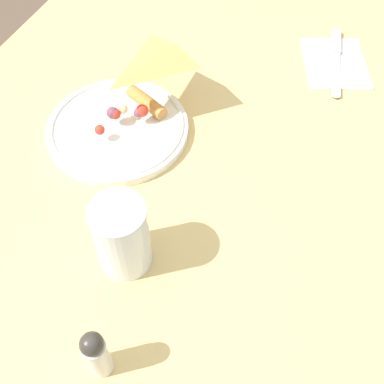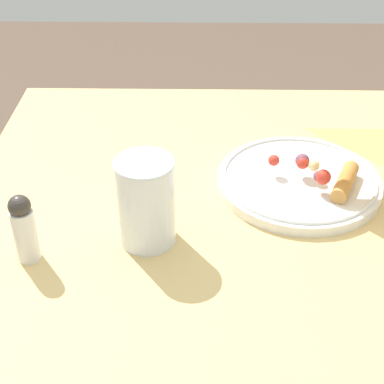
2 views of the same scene
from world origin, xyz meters
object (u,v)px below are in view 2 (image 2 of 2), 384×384
Objects in this scene: dining_table at (336,272)px; plate_pizza at (300,179)px; milk_glass at (146,205)px; pepper_shaker at (24,228)px.

plate_pizza reaches higher than dining_table.
dining_table is 0.15m from plate_pizza.
pepper_shaker is at bearing 15.58° from milk_glass.
milk_glass reaches higher than dining_table.
milk_glass reaches higher than plate_pizza.
dining_table is 9.07× the size of milk_glass.
milk_glass is (0.23, 0.13, 0.04)m from plate_pizza.
pepper_shaker is at bearing 11.61° from dining_table.
milk_glass is (0.28, 0.05, 0.16)m from dining_table.
dining_table is 4.48× the size of plate_pizza.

